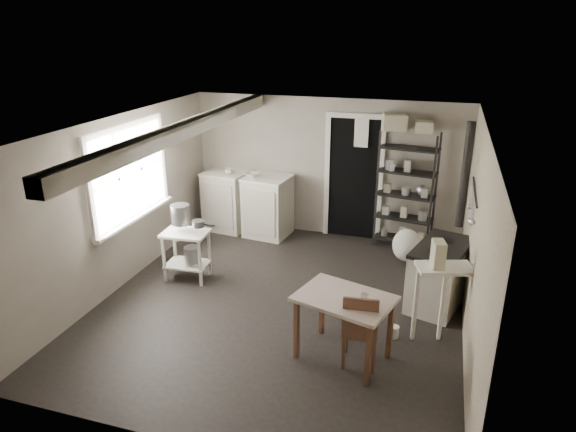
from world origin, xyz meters
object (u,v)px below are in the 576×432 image
(base_cabinets, at_px, (247,206))
(stove, at_px, (440,272))
(work_table, at_px, (343,327))
(prep_table, at_px, (187,252))
(chair, at_px, (361,323))
(stockpot, at_px, (180,215))
(flour_sack, at_px, (406,246))
(shelf_rack, at_px, (406,190))

(base_cabinets, bearing_deg, stove, -19.33)
(stove, relative_size, work_table, 1.05)
(prep_table, distance_m, chair, 2.90)
(stockpot, distance_m, flour_sack, 3.38)
(work_table, xyz_separation_m, flour_sack, (0.45, 2.65, -0.14))
(flour_sack, bearing_deg, work_table, -99.55)
(prep_table, height_order, stockpot, stockpot)
(base_cabinets, xyz_separation_m, work_table, (2.28, -3.07, -0.08))
(shelf_rack, bearing_deg, stove, -61.53)
(stockpot, bearing_deg, stove, 4.48)
(work_table, relative_size, flour_sack, 1.89)
(shelf_rack, bearing_deg, prep_table, -135.09)
(prep_table, xyz_separation_m, shelf_rack, (2.79, 2.02, 0.55))
(prep_table, bearing_deg, shelf_rack, 35.95)
(prep_table, distance_m, base_cabinets, 1.91)
(base_cabinets, bearing_deg, flour_sack, -1.87)
(base_cabinets, bearing_deg, work_table, -46.51)
(stockpot, xyz_separation_m, work_table, (2.53, -1.21, -0.56))
(stockpot, relative_size, stove, 0.27)
(prep_table, height_order, work_table, prep_table)
(prep_table, height_order, shelf_rack, shelf_rack)
(stockpot, distance_m, work_table, 2.86)
(stockpot, distance_m, chair, 3.02)
(stove, bearing_deg, shelf_rack, 125.41)
(prep_table, bearing_deg, flour_sack, 27.05)
(prep_table, xyz_separation_m, stove, (3.39, 0.31, 0.04))
(base_cabinets, distance_m, flour_sack, 2.77)
(shelf_rack, height_order, stove, shelf_rack)
(stove, height_order, work_table, stove)
(base_cabinets, height_order, stove, base_cabinets)
(prep_table, bearing_deg, base_cabinets, 84.89)
(base_cabinets, bearing_deg, prep_table, -88.30)
(shelf_rack, xyz_separation_m, chair, (-0.15, -3.23, -0.46))
(shelf_rack, xyz_separation_m, work_table, (-0.33, -3.19, -0.57))
(base_cabinets, height_order, shelf_rack, shelf_rack)
(shelf_rack, distance_m, chair, 3.26)
(work_table, distance_m, flour_sack, 2.69)
(chair, bearing_deg, stove, 58.84)
(work_table, xyz_separation_m, chair, (0.19, -0.04, 0.10))
(chair, bearing_deg, flour_sack, 79.70)
(shelf_rack, xyz_separation_m, stove, (0.61, -1.71, -0.51))
(chair, bearing_deg, base_cabinets, 123.74)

